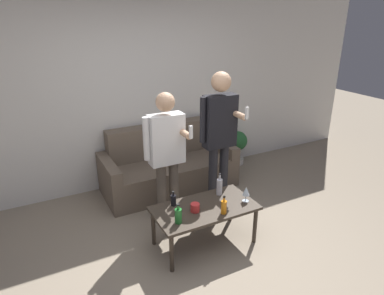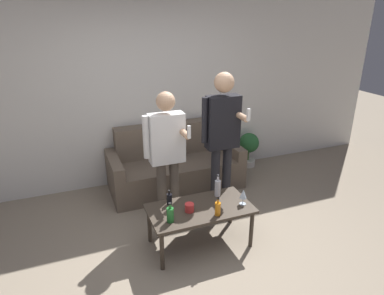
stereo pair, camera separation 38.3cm
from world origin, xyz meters
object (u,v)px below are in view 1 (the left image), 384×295
object	(u,v)px
person_standing_right	(219,130)
couch	(168,167)
coffee_table	(205,211)
person_standing_left	(166,149)
bottle_orange	(219,186)

from	to	relation	value
person_standing_right	couch	bearing A→B (deg)	112.80
couch	coffee_table	bearing A→B (deg)	-97.38
couch	coffee_table	xyz separation A→B (m)	(-0.18, -1.39, 0.10)
couch	person_standing_left	bearing A→B (deg)	-113.55
couch	person_standing_right	world-z (taller)	person_standing_right
person_standing_left	person_standing_right	size ratio (longest dim) A/B	0.90
bottle_orange	coffee_table	bearing A→B (deg)	-149.90
coffee_table	person_standing_left	xyz separation A→B (m)	(-0.17, 0.59, 0.53)
couch	person_standing_left	size ratio (longest dim) A/B	1.17
coffee_table	bottle_orange	distance (m)	0.35
bottle_orange	person_standing_left	distance (m)	0.72
coffee_table	bottle_orange	xyz separation A→B (m)	(0.28, 0.16, 0.15)
coffee_table	person_standing_left	distance (m)	0.81
coffee_table	bottle_orange	world-z (taller)	bottle_orange
coffee_table	person_standing_right	xyz separation A→B (m)	(0.52, 0.58, 0.64)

